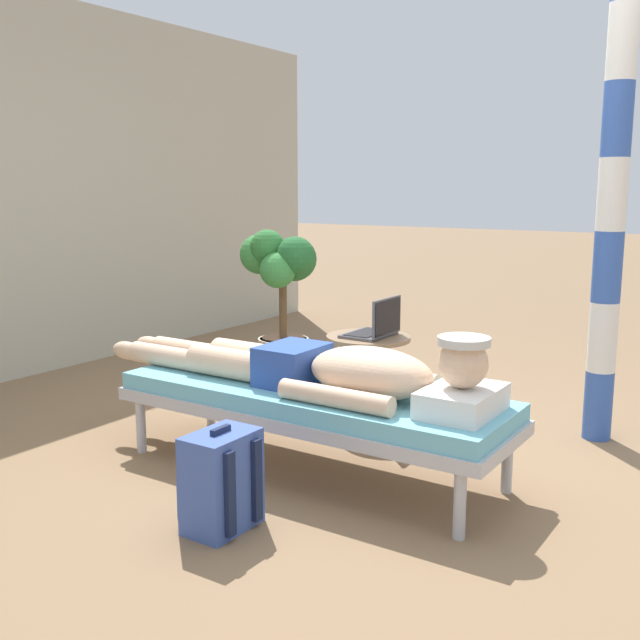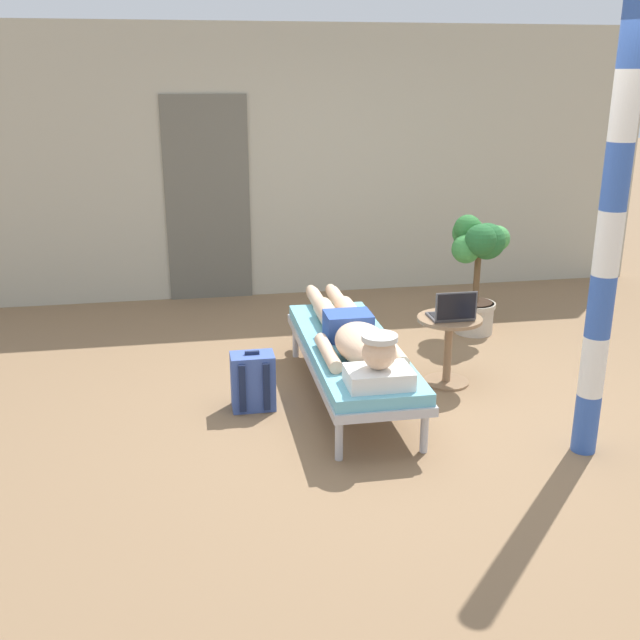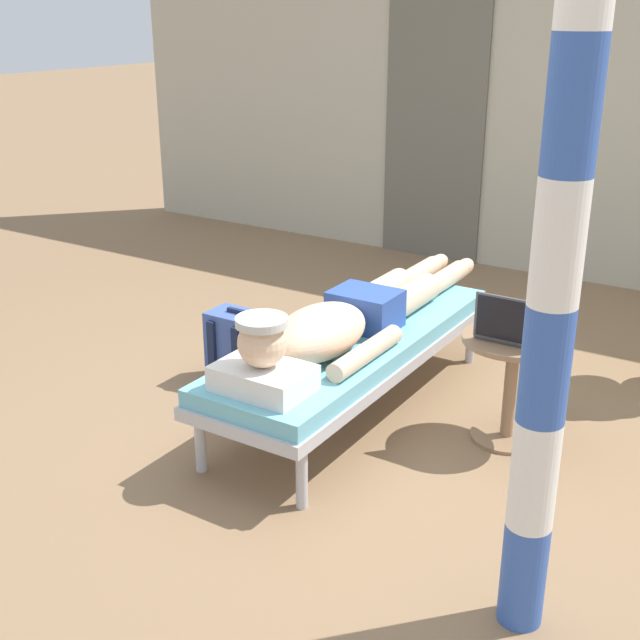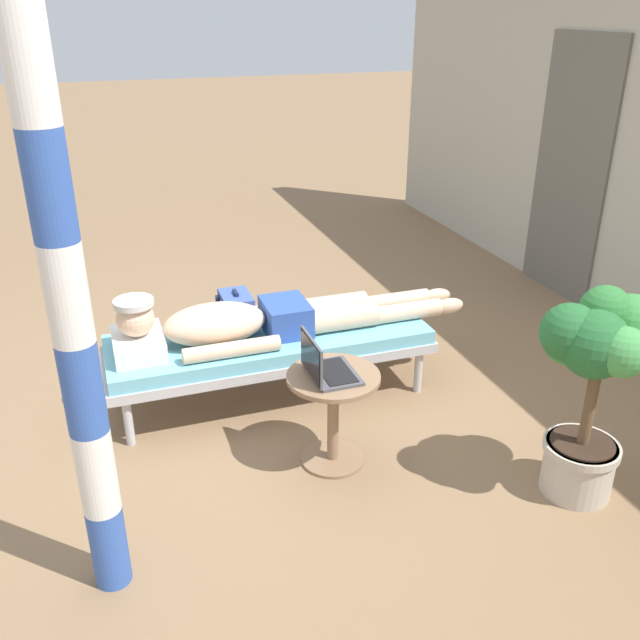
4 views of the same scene
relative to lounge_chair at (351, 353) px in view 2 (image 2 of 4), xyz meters
name	(u,v)px [view 2 (image 2 of 4)]	position (x,y,z in m)	size (l,w,h in m)	color
ground_plane	(383,404)	(0.20, -0.16, -0.35)	(40.00, 40.00, 0.00)	#846647
house_wall_back	(292,163)	(0.00, 2.84, 1.00)	(7.60, 0.20, 2.70)	#B2AD99
house_door_panel	(208,200)	(-0.87, 2.73, 0.67)	(0.84, 0.03, 2.04)	#625F54
lounge_chair	(351,353)	(0.00, 0.00, 0.00)	(0.64, 1.96, 0.42)	#B7B7BC
person_reclining	(354,334)	(0.00, -0.09, 0.17)	(0.53, 2.17, 0.33)	white
side_table	(449,339)	(0.77, 0.13, 0.01)	(0.48, 0.48, 0.52)	#8C6B4C
laptop	(453,312)	(0.77, 0.08, 0.24)	(0.31, 0.24, 0.23)	#4C4C51
backpack	(253,382)	(-0.71, -0.04, -0.15)	(0.30, 0.26, 0.42)	#3F59A5
potted_plant	(478,257)	(1.40, 1.19, 0.35)	(0.53, 0.60, 1.06)	#BFB29E
porch_post	(608,243)	(1.26, -1.04, 0.97)	(0.15, 0.15, 2.64)	#3359B2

